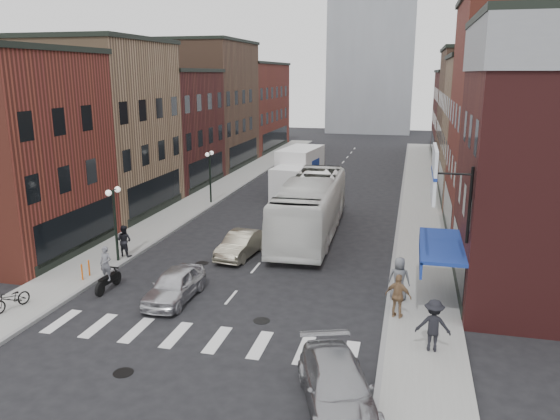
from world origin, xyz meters
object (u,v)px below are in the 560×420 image
Objects in this scene: motorcycle_rider at (107,270)px; streetlamp_far at (210,167)px; billboard_sign at (436,175)px; curb_car at (337,387)px; streetlamp_near at (114,210)px; transit_bus at (311,207)px; box_truck at (298,173)px; parked_bicycle at (11,299)px; ped_left_solo at (124,241)px; sedan_left_near at (175,285)px; ped_right_b at (398,296)px; ped_right_a at (433,325)px; ped_right_c at (399,279)px; sedan_left_far at (241,244)px; bike_rack at (86,270)px.

streetlamp_far is at bearing 99.59° from motorcycle_rider.
billboard_sign reaches higher than curb_car.
streetlamp_near is 0.31× the size of transit_bus.
motorcycle_rider is 13.49m from curb_car.
box_truck is 5.09× the size of parked_bicycle.
transit_bus is at bearing 84.23° from curb_car.
streetlamp_far is at bearing -81.11° from ped_left_solo.
sedan_left_near is 9.79m from ped_right_b.
curb_car is at bearing 149.15° from ped_left_solo.
streetlamp_far is 20.89m from parked_bicycle.
box_truck is 22.91m from motorcycle_rider.
motorcycle_rider is 1.12× the size of ped_right_a.
ped_right_c is (-1.34, 4.38, 0.00)m from ped_right_a.
ped_right_a is at bearing 36.08° from curb_car.
streetlamp_far is at bearing -133.64° from box_truck.
box_truck reaches higher than curb_car.
streetlamp_far is 27.73m from curb_car.
streetlamp_far is at bearing 105.89° from sedan_left_near.
streetlamp_far is 7.70m from box_truck.
curb_car is 2.81× the size of parked_bicycle.
ped_left_solo is 17.54m from ped_right_a.
billboard_sign is 12.84m from sedan_left_far.
billboard_sign reaches higher than ped_right_a.
bike_rack is (-0.20, -16.70, -2.36)m from streetlamp_far.
billboard_sign reaches higher than ped_right_c.
parked_bicycle is at bearing 147.24° from curb_car.
sedan_left_near is at bearing 16.92° from ped_right_b.
curb_car is (4.17, -17.79, -1.12)m from transit_bus.
curb_car is at bearing -61.36° from streetlamp_far.
streetlamp_near is 1.90× the size of motorcycle_rider.
ped_right_a is (7.05, -13.66, -0.71)m from transit_bus.
bike_rack is at bearing 5.71° from ped_right_c.
motorcycle_rider is 4.61m from ped_left_solo.
motorcycle_rider is at bearing 15.37° from ped_right_b.
streetlamp_far is at bearing 101.73° from parked_bicycle.
ped_right_a is at bearing -86.77° from billboard_sign.
box_truck is at bearing -64.49° from ped_right_c.
parked_bicycle is at bearing -169.32° from billboard_sign.
ped_right_a is 1.04× the size of ped_right_b.
bike_rack is 0.46× the size of parked_bicycle.
streetlamp_near is at bearing 98.89° from ped_left_solo.
ped_right_b is at bearing -173.12° from billboard_sign.
transit_bus is at bearing 70.63° from sedan_left_near.
ped_right_a reaches higher than sedan_left_far.
motorcycle_rider is at bearing 131.41° from curb_car.
streetlamp_near reaches higher than bike_rack.
motorcycle_rider is 4.13m from parked_bicycle.
transit_bus is 6.76× the size of ped_right_c.
bike_rack is at bearing 11.99° from ped_right_b.
ped_right_c is (9.75, 2.12, 0.41)m from sedan_left_near.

